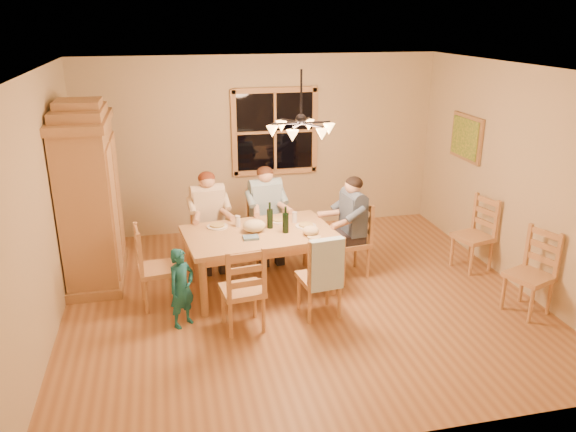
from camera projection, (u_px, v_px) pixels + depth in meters
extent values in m
plane|color=#986137|center=(300.00, 297.00, 6.82)|extent=(5.50, 5.50, 0.00)
cube|color=white|center=(301.00, 69.00, 5.91)|extent=(5.50, 5.00, 0.02)
cube|color=beige|center=(262.00, 145.00, 8.66)|extent=(5.50, 0.02, 2.70)
cube|color=beige|center=(43.00, 208.00, 5.80)|extent=(0.02, 5.00, 2.70)
cube|color=beige|center=(516.00, 177.00, 6.93)|extent=(0.02, 5.00, 2.70)
cube|color=black|center=(275.00, 132.00, 8.62)|extent=(1.20, 0.03, 1.20)
cube|color=#B17E4E|center=(275.00, 132.00, 8.60)|extent=(1.30, 0.06, 1.30)
cube|color=#9C7643|center=(467.00, 138.00, 7.94)|extent=(0.04, 0.78, 0.64)
cube|color=#1E6B2D|center=(465.00, 138.00, 7.94)|extent=(0.02, 0.68, 0.54)
cylinder|color=black|center=(301.00, 95.00, 6.00)|extent=(0.02, 0.02, 0.53)
sphere|color=black|center=(301.00, 119.00, 6.09)|extent=(0.12, 0.12, 0.12)
cylinder|color=black|center=(315.00, 122.00, 6.14)|extent=(0.34, 0.02, 0.02)
cone|color=#FFB259|center=(329.00, 129.00, 6.20)|extent=(0.13, 0.13, 0.12)
cylinder|color=black|center=(305.00, 120.00, 6.25)|extent=(0.19, 0.31, 0.02)
cone|color=#FFB259|center=(309.00, 125.00, 6.42)|extent=(0.13, 0.13, 0.12)
cylinder|color=black|center=(291.00, 121.00, 6.21)|extent=(0.19, 0.31, 0.02)
cone|color=#FFB259|center=(281.00, 126.00, 6.35)|extent=(0.13, 0.13, 0.12)
cylinder|color=black|center=(287.00, 123.00, 6.07)|extent=(0.34, 0.02, 0.02)
cone|color=#FFB259|center=(272.00, 131.00, 6.07)|extent=(0.13, 0.13, 0.12)
cylinder|color=black|center=(297.00, 126.00, 5.96)|extent=(0.19, 0.31, 0.02)
cone|color=#FFB259|center=(292.00, 136.00, 5.84)|extent=(0.13, 0.13, 0.12)
cylinder|color=black|center=(311.00, 125.00, 5.99)|extent=(0.19, 0.31, 0.02)
cone|color=#FFB259|center=(322.00, 135.00, 5.91)|extent=(0.13, 0.13, 0.12)
cube|color=#9C7643|center=(90.00, 205.00, 7.01)|extent=(0.60, 1.30, 2.00)
cube|color=#9C7643|center=(80.00, 121.00, 6.65)|extent=(0.66, 1.40, 0.10)
cube|color=#9C7643|center=(79.00, 113.00, 6.62)|extent=(0.58, 1.00, 0.12)
cube|color=#9C7643|center=(78.00, 104.00, 6.59)|extent=(0.52, 0.55, 0.10)
cube|color=#B17E4E|center=(114.00, 212.00, 6.77)|extent=(0.03, 0.55, 1.60)
cube|color=#B17E4E|center=(118.00, 196.00, 7.38)|extent=(0.03, 0.55, 1.60)
cube|color=#9C7643|center=(99.00, 273.00, 7.33)|extent=(0.66, 1.40, 0.12)
cube|color=tan|center=(259.00, 234.00, 6.81)|extent=(1.90, 1.30, 0.06)
cube|color=#B17E4E|center=(259.00, 240.00, 6.84)|extent=(1.73, 1.13, 0.10)
cylinder|color=#B17E4E|center=(204.00, 288.00, 6.30)|extent=(0.09, 0.09, 0.70)
cylinder|color=#B17E4E|center=(333.00, 268.00, 6.79)|extent=(0.09, 0.09, 0.70)
cylinder|color=#B17E4E|center=(190.00, 257.00, 7.09)|extent=(0.09, 0.09, 0.70)
cylinder|color=#B17E4E|center=(306.00, 242.00, 7.58)|extent=(0.09, 0.09, 0.70)
cube|color=#B17E4E|center=(210.00, 236.00, 7.51)|extent=(0.49, 0.47, 0.06)
cube|color=#B17E4E|center=(209.00, 217.00, 7.42)|extent=(0.38, 0.10, 0.54)
cube|color=#B17E4E|center=(266.00, 229.00, 7.76)|extent=(0.49, 0.47, 0.06)
cube|color=#B17E4E|center=(266.00, 210.00, 7.67)|extent=(0.38, 0.10, 0.54)
cube|color=#B17E4E|center=(242.00, 290.00, 6.02)|extent=(0.49, 0.47, 0.06)
cube|color=#B17E4E|center=(242.00, 268.00, 5.93)|extent=(0.38, 0.10, 0.54)
cube|color=#B17E4E|center=(319.00, 278.00, 6.30)|extent=(0.49, 0.47, 0.06)
cube|color=#B17E4E|center=(320.00, 256.00, 6.21)|extent=(0.38, 0.10, 0.54)
cube|color=#B17E4E|center=(158.00, 269.00, 6.52)|extent=(0.47, 0.49, 0.06)
cube|color=#B17E4E|center=(156.00, 248.00, 6.43)|extent=(0.10, 0.38, 0.54)
cube|color=#B17E4E|center=(351.00, 242.00, 7.30)|extent=(0.47, 0.49, 0.06)
cube|color=#B17E4E|center=(351.00, 223.00, 7.20)|extent=(0.10, 0.38, 0.54)
cube|color=beige|center=(208.00, 208.00, 7.38)|extent=(0.42, 0.27, 0.52)
cube|color=#262328|center=(209.00, 230.00, 7.49)|extent=(0.43, 0.46, 0.14)
sphere|color=tan|center=(207.00, 180.00, 7.25)|extent=(0.21, 0.21, 0.21)
ellipsoid|color=#592614|center=(207.00, 178.00, 7.24)|extent=(0.22, 0.22, 0.17)
cube|color=teal|center=(266.00, 202.00, 7.63)|extent=(0.42, 0.27, 0.52)
cube|color=#262328|center=(266.00, 223.00, 7.74)|extent=(0.43, 0.46, 0.14)
sphere|color=tan|center=(265.00, 175.00, 7.50)|extent=(0.21, 0.21, 0.21)
ellipsoid|color=#381E11|center=(265.00, 173.00, 7.49)|extent=(0.22, 0.22, 0.17)
cube|color=#42526A|center=(352.00, 214.00, 7.16)|extent=(0.27, 0.42, 0.52)
cube|color=#262328|center=(351.00, 237.00, 7.27)|extent=(0.46, 0.43, 0.14)
sphere|color=tan|center=(353.00, 186.00, 7.04)|extent=(0.21, 0.21, 0.21)
ellipsoid|color=black|center=(353.00, 183.00, 7.03)|extent=(0.22, 0.22, 0.17)
cube|color=#B5DFF5|center=(326.00, 265.00, 6.05)|extent=(0.39, 0.14, 0.58)
cylinder|color=black|center=(270.00, 215.00, 6.87)|extent=(0.08, 0.08, 0.33)
cylinder|color=black|center=(286.00, 220.00, 6.72)|extent=(0.08, 0.08, 0.33)
cylinder|color=white|center=(217.00, 227.00, 6.94)|extent=(0.26, 0.26, 0.02)
cylinder|color=white|center=(279.00, 221.00, 7.14)|extent=(0.26, 0.26, 0.02)
cylinder|color=white|center=(306.00, 226.00, 6.95)|extent=(0.26, 0.26, 0.02)
cylinder|color=silver|center=(238.00, 221.00, 6.95)|extent=(0.06, 0.06, 0.14)
cylinder|color=silver|center=(295.00, 217.00, 7.08)|extent=(0.06, 0.06, 0.14)
ellipsoid|color=#CBB687|center=(311.00, 231.00, 6.68)|extent=(0.20, 0.20, 0.11)
cube|color=slate|center=(251.00, 238.00, 6.58)|extent=(0.20, 0.16, 0.03)
ellipsoid|color=#C5BA8F|center=(254.00, 226.00, 6.78)|extent=(0.28, 0.22, 0.15)
imported|color=#18616C|center=(182.00, 288.00, 6.07)|extent=(0.39, 0.37, 0.90)
cube|color=#B17E4E|center=(529.00, 277.00, 6.34)|extent=(0.55, 0.56, 0.06)
cube|color=#B17E4E|center=(533.00, 255.00, 6.25)|extent=(0.18, 0.37, 0.54)
cube|color=#B17E4E|center=(473.00, 237.00, 7.46)|extent=(0.52, 0.53, 0.06)
cube|color=#B17E4E|center=(475.00, 218.00, 7.37)|extent=(0.14, 0.38, 0.54)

